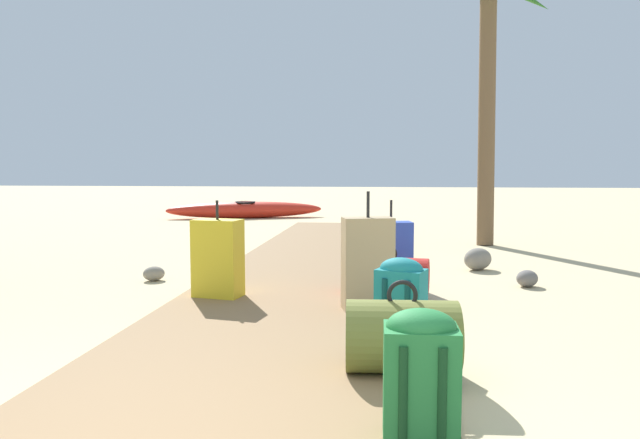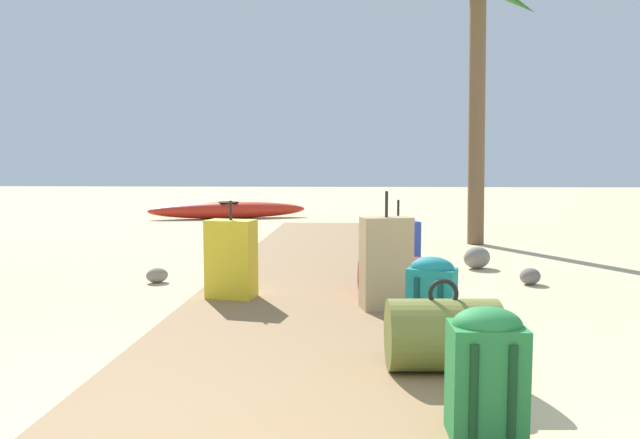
% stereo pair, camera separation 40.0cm
% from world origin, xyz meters
% --- Properties ---
extents(ground_plane, '(60.00, 60.00, 0.00)m').
position_xyz_m(ground_plane, '(0.00, 4.11, 0.00)').
color(ground_plane, '#CCB789').
extents(boardwalk, '(2.07, 10.29, 0.08)m').
position_xyz_m(boardwalk, '(0.00, 5.14, 0.04)').
color(boardwalk, olive).
rests_on(boardwalk, ground).
extents(backpack_green, '(0.30, 0.25, 0.54)m').
position_xyz_m(backpack_green, '(0.86, 0.95, 0.36)').
color(backpack_green, '#237538').
rests_on(backpack_green, boardwalk).
extents(duffel_bag_red, '(0.74, 0.41, 0.43)m').
position_xyz_m(duffel_bag_red, '(0.73, 3.72, 0.24)').
color(duffel_bag_red, red).
rests_on(duffel_bag_red, boardwalk).
extents(suitcase_tan, '(0.42, 0.29, 0.91)m').
position_xyz_m(suitcase_tan, '(0.58, 3.16, 0.44)').
color(suitcase_tan, tan).
rests_on(suitcase_tan, boardwalk).
extents(backpack_teal, '(0.34, 0.28, 0.54)m').
position_xyz_m(backpack_teal, '(0.82, 2.26, 0.36)').
color(backpack_teal, '#197A7F').
rests_on(backpack_teal, boardwalk).
extents(duffel_bag_olive, '(0.61, 0.42, 0.50)m').
position_xyz_m(duffel_bag_olive, '(0.81, 1.76, 0.27)').
color(duffel_bag_olive, olive).
rests_on(duffel_bag_olive, boardwalk).
extents(suitcase_blue, '(0.44, 0.29, 0.78)m').
position_xyz_m(suitcase_blue, '(0.77, 4.41, 0.36)').
color(suitcase_blue, '#2847B7').
rests_on(suitcase_blue, boardwalk).
extents(suitcase_yellow, '(0.43, 0.30, 0.82)m').
position_xyz_m(suitcase_yellow, '(-0.69, 3.48, 0.41)').
color(suitcase_yellow, gold).
rests_on(suitcase_yellow, boardwalk).
extents(palm_tree_far_right, '(2.11, 2.27, 4.60)m').
position_xyz_m(palm_tree_far_right, '(2.24, 7.94, 3.59)').
color(palm_tree_far_right, brown).
rests_on(palm_tree_far_right, ground).
extents(kayak, '(3.59, 1.63, 0.39)m').
position_xyz_m(kayak, '(-2.53, 12.07, 0.19)').
color(kayak, red).
rests_on(kayak, ground).
extents(rock_right_mid, '(0.30, 0.30, 0.17)m').
position_xyz_m(rock_right_mid, '(2.10, 4.59, 0.08)').
color(rock_right_mid, slate).
rests_on(rock_right_mid, ground).
extents(rock_left_far, '(0.28, 0.27, 0.15)m').
position_xyz_m(rock_left_far, '(-1.66, 4.48, 0.08)').
color(rock_left_far, gray).
rests_on(rock_left_far, ground).
extents(rock_right_far, '(0.43, 0.41, 0.25)m').
position_xyz_m(rock_right_far, '(1.76, 5.52, 0.13)').
color(rock_right_far, gray).
rests_on(rock_right_far, ground).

